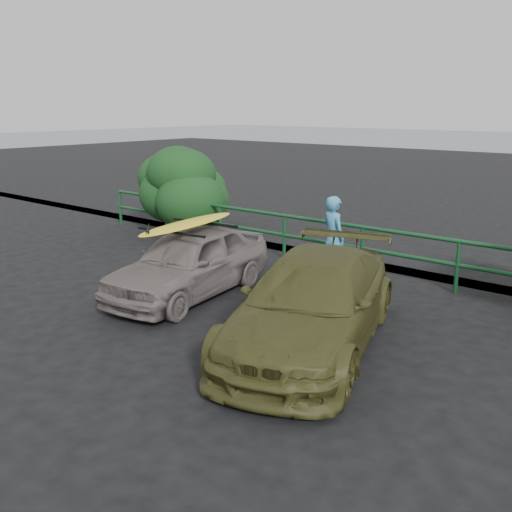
{
  "coord_description": "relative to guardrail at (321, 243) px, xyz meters",
  "views": [
    {
      "loc": [
        6.57,
        -5.22,
        3.4
      ],
      "look_at": [
        0.65,
        1.98,
        0.95
      ],
      "focal_mm": 40.0,
      "sensor_mm": 36.0,
      "label": 1
    }
  ],
  "objects": [
    {
      "name": "ground",
      "position": [
        0.0,
        -5.0,
        -0.52
      ],
      "size": [
        80.0,
        80.0,
        0.0
      ],
      "primitive_type": "plane",
      "color": "black"
    },
    {
      "name": "guardrail",
      "position": [
        0.0,
        0.0,
        0.0
      ],
      "size": [
        14.0,
        0.08,
        1.04
      ],
      "primitive_type": null,
      "color": "#144723",
      "rests_on": "ground"
    },
    {
      "name": "shrub_left",
      "position": [
        -4.8,
        0.4,
        0.61
      ],
      "size": [
        3.2,
        2.4,
        2.26
      ],
      "primitive_type": null,
      "color": "#173F19",
      "rests_on": "ground"
    },
    {
      "name": "sedan",
      "position": [
        -0.78,
        -3.21,
        0.11
      ],
      "size": [
        1.98,
        3.87,
        1.26
      ],
      "primitive_type": "imported",
      "rotation": [
        0.0,
        0.0,
        0.14
      ],
      "color": "slate",
      "rests_on": "ground"
    },
    {
      "name": "olive_vehicle",
      "position": [
        2.27,
        -3.72,
        0.14
      ],
      "size": [
        3.17,
        4.88,
        1.32
      ],
      "primitive_type": "imported",
      "rotation": [
        0.0,
        0.0,
        0.32
      ],
      "color": "#45451E",
      "rests_on": "ground"
    },
    {
      "name": "man",
      "position": [
        0.64,
        -0.54,
        0.32
      ],
      "size": [
        0.72,
        0.62,
        1.68
      ],
      "primitive_type": "imported",
      "rotation": [
        0.0,
        0.0,
        2.72
      ],
      "color": "#4092C0",
      "rests_on": "ground"
    },
    {
      "name": "roof_rack",
      "position": [
        -0.78,
        -3.21,
        0.77
      ],
      "size": [
        1.6,
        1.22,
        0.05
      ],
      "primitive_type": null,
      "rotation": [
        0.0,
        0.0,
        0.14
      ],
      "color": "black",
      "rests_on": "sedan"
    },
    {
      "name": "surfboard",
      "position": [
        -0.78,
        -3.21,
        0.83
      ],
      "size": [
        0.88,
        2.62,
        0.08
      ],
      "primitive_type": "ellipsoid",
      "rotation": [
        0.0,
        0.0,
        0.14
      ],
      "color": "yellow",
      "rests_on": "roof_rack"
    }
  ]
}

